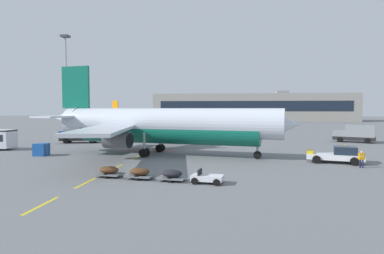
{
  "coord_description": "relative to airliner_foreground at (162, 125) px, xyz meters",
  "views": [
    {
      "loc": [
        30.06,
        -24.36,
        6.19
      ],
      "look_at": [
        24.39,
        21.8,
        3.55
      ],
      "focal_mm": 30.87,
      "sensor_mm": 36.0,
      "label": 1
    }
  ],
  "objects": [
    {
      "name": "apron_paint_markings",
      "position": [
        -2.83,
        19.56,
        -3.95
      ],
      "size": [
        8.0,
        96.31,
        0.01
      ],
      "color": "yellow",
      "rests_on": "ground"
    },
    {
      "name": "catering_truck",
      "position": [
        31.45,
        20.02,
        -2.3
      ],
      "size": [
        7.38,
        4.96,
        3.14
      ],
      "color": "black",
      "rests_on": "ground"
    },
    {
      "name": "fuel_service_truck",
      "position": [
        -17.57,
        13.24,
        -2.3
      ],
      "size": [
        7.33,
        3.67,
        3.14
      ],
      "color": "black",
      "rests_on": "ground"
    },
    {
      "name": "terminal_satellite",
      "position": [
        19.1,
        124.79,
        2.68
      ],
      "size": [
        96.41,
        22.34,
        14.83
      ],
      "color": "#9E998E",
      "rests_on": "ground"
    },
    {
      "name": "ground",
      "position": [
        19.17,
        21.51,
        -3.95
      ],
      "size": [
        400.0,
        400.0,
        0.0
      ],
      "primitive_type": "plane",
      "color": "slate"
    },
    {
      "name": "apron_light_mast_near",
      "position": [
        -30.16,
        31.9,
        10.75
      ],
      "size": [
        1.8,
        1.8,
        23.47
      ],
      "color": "slate",
      "rests_on": "ground"
    },
    {
      "name": "airliner_mid_left",
      "position": [
        -45.5,
        87.23,
        -0.97
      ],
      "size": [
        24.92,
        23.53,
        9.21
      ],
      "color": "white",
      "rests_on": "ground"
    },
    {
      "name": "baggage_train",
      "position": [
        2.69,
        -15.27,
        -3.42
      ],
      "size": [
        11.68,
        3.29,
        1.14
      ],
      "color": "silver",
      "rests_on": "ground"
    },
    {
      "name": "pushback_tug",
      "position": [
        21.08,
        -3.82,
        -3.05
      ],
      "size": [
        6.5,
        4.25,
        2.08
      ],
      "color": "silver",
      "rests_on": "ground"
    },
    {
      "name": "airliner_foreground",
      "position": [
        0.0,
        0.0,
        0.0
      ],
      "size": [
        34.72,
        34.08,
        12.2
      ],
      "color": "silver",
      "rests_on": "ground"
    },
    {
      "name": "ground_crew_worker",
      "position": [
        22.57,
        -6.99,
        -2.94
      ],
      "size": [
        0.7,
        0.31,
        1.76
      ],
      "color": "#191E38",
      "rests_on": "ground"
    },
    {
      "name": "uld_cargo_container",
      "position": [
        -15.61,
        -2.67,
        -3.15
      ],
      "size": [
        1.62,
        1.57,
        1.6
      ],
      "color": "#194C9E",
      "rests_on": "ground"
    }
  ]
}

